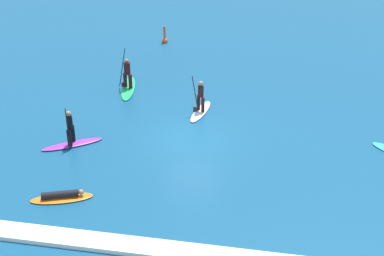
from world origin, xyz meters
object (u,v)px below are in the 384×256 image
Objects in this scene: surfer_on_purple_board at (71,137)px; surfer_on_white_board at (200,105)px; marker_buoy at (165,39)px; surfer_on_green_board at (128,82)px; surfer_on_orange_board at (62,196)px.

surfer_on_white_board reaches higher than surfer_on_purple_board.
marker_buoy is (1.28, 14.12, -0.21)m from surfer_on_purple_board.
surfer_on_green_board reaches higher than surfer_on_purple_board.
surfer_on_orange_board is (1.11, -4.10, -0.30)m from surfer_on_purple_board.
surfer_on_purple_board reaches higher than marker_buoy.
surfer_on_purple_board is 6.54m from surfer_on_green_board.
surfer_on_white_board is at bearing -67.41° from marker_buoy.
marker_buoy is (0.40, 7.64, -0.20)m from surfer_on_green_board.
marker_buoy is at bearing -146.93° from surfer_on_white_board.
surfer_on_white_board is at bearing 43.99° from surfer_on_orange_board.
surfer_on_green_board is 1.28× the size of surfer_on_white_board.
surfer_on_green_board reaches higher than surfer_on_white_board.
surfer_on_green_board is 2.65× the size of marker_buoy.
surfer_on_white_board is (4.47, -2.13, 0.02)m from surfer_on_green_board.
surfer_on_purple_board is at bearing 85.74° from surfer_on_orange_board.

